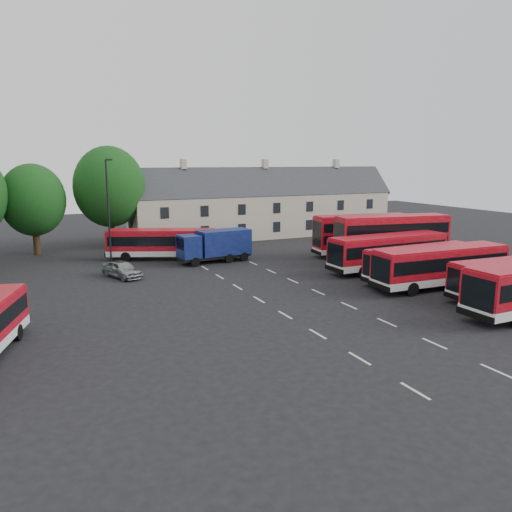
{
  "coord_description": "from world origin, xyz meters",
  "views": [
    {
      "loc": [
        -14.78,
        -29.42,
        9.86
      ],
      "look_at": [
        2.02,
        6.88,
        2.2
      ],
      "focal_mm": 35.0,
      "sensor_mm": 36.0,
      "label": 1
    }
  ],
  "objects_px": {
    "silver_car": "(122,269)",
    "box_truck": "(216,244)",
    "bus_dd_south": "(392,236)",
    "lamppost": "(109,208)"
  },
  "relations": [
    {
      "from": "box_truck",
      "to": "lamppost",
      "type": "height_order",
      "value": "lamppost"
    },
    {
      "from": "bus_dd_south",
      "to": "lamppost",
      "type": "relative_size",
      "value": 1.15
    },
    {
      "from": "box_truck",
      "to": "silver_car",
      "type": "bearing_deg",
      "value": -168.71
    },
    {
      "from": "bus_dd_south",
      "to": "silver_car",
      "type": "height_order",
      "value": "bus_dd_south"
    },
    {
      "from": "bus_dd_south",
      "to": "box_truck",
      "type": "height_order",
      "value": "bus_dd_south"
    },
    {
      "from": "box_truck",
      "to": "lamppost",
      "type": "distance_m",
      "value": 10.8
    },
    {
      "from": "bus_dd_south",
      "to": "box_truck",
      "type": "distance_m",
      "value": 17.31
    },
    {
      "from": "silver_car",
      "to": "box_truck",
      "type": "bearing_deg",
      "value": -5.73
    },
    {
      "from": "box_truck",
      "to": "lamppost",
      "type": "relative_size",
      "value": 0.74
    },
    {
      "from": "box_truck",
      "to": "lamppost",
      "type": "xyz_separation_m",
      "value": [
        -9.47,
        3.77,
        3.59
      ]
    }
  ]
}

